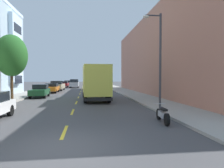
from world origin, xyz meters
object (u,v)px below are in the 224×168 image
(parked_pickup_champagne, at_px, (57,86))
(street_lamp, at_px, (158,53))
(parked_sedan_red, at_px, (64,84))
(parked_suv_sky, at_px, (98,82))
(parked_motorcycle, at_px, (163,114))
(street_tree_second, at_px, (11,56))
(parked_hatchback_forest, at_px, (40,91))
(moving_silver_sedan, at_px, (74,83))
(delivery_box_truck, at_px, (95,81))
(parked_hatchback_burgundy, at_px, (67,83))
(parked_sedan_orange, at_px, (52,88))

(parked_pickup_champagne, bearing_deg, street_lamp, -66.25)
(street_lamp, height_order, parked_sedan_red, street_lamp)
(parked_suv_sky, xyz_separation_m, parked_motorcycle, (0.43, -47.80, -0.58))
(street_lamp, relative_size, parked_pickup_champagne, 1.24)
(street_tree_second, xyz_separation_m, parked_hatchback_forest, (1.98, 3.16, -3.70))
(parked_suv_sky, height_order, parked_motorcycle, parked_suv_sky)
(parked_suv_sky, relative_size, parked_pickup_champagne, 0.90)
(street_lamp, bearing_deg, parked_motorcycle, -106.86)
(parked_suv_sky, bearing_deg, street_lamp, -87.89)
(parked_sedan_red, relative_size, moving_silver_sedan, 0.94)
(delivery_box_truck, relative_size, parked_pickup_champagne, 1.40)
(parked_pickup_champagne, relative_size, moving_silver_sedan, 1.11)
(parked_hatchback_burgundy, distance_m, parked_pickup_champagne, 21.14)
(parked_sedan_red, xyz_separation_m, moving_silver_sedan, (2.57, -3.16, 0.24))
(parked_sedan_red, xyz_separation_m, parked_hatchback_burgundy, (-0.09, 8.18, 0.01))
(parked_motorcycle, bearing_deg, parked_sedan_orange, 112.77)
(parked_motorcycle, bearing_deg, delivery_box_truck, 105.61)
(parked_pickup_champagne, bearing_deg, parked_sedan_orange, -90.83)
(parked_sedan_orange, bearing_deg, parked_pickup_champagne, 89.17)
(street_tree_second, distance_m, moving_silver_sedan, 26.24)
(parked_suv_sky, xyz_separation_m, parked_sedan_red, (-8.69, -7.82, -0.24))
(parked_motorcycle, bearing_deg, street_tree_second, 134.82)
(parked_hatchback_forest, distance_m, parked_hatchback_burgundy, 33.78)
(parked_sedan_orange, bearing_deg, street_lamp, -59.83)
(parked_hatchback_forest, bearing_deg, parked_pickup_champagne, 89.07)
(parked_pickup_champagne, bearing_deg, street_tree_second, -97.87)
(parked_sedan_red, bearing_deg, moving_silver_sedan, -50.93)
(delivery_box_truck, bearing_deg, parked_motorcycle, -74.39)
(delivery_box_truck, height_order, parked_hatchback_forest, delivery_box_truck)
(street_lamp, relative_size, parked_hatchback_forest, 1.64)
(moving_silver_sedan, bearing_deg, parked_pickup_champagne, -103.86)
(street_tree_second, relative_size, parked_motorcycle, 3.10)
(street_lamp, xyz_separation_m, parked_motorcycle, (-1.19, -3.94, -3.58))
(parked_suv_sky, bearing_deg, moving_silver_sedan, -119.16)
(street_tree_second, height_order, street_lamp, street_lamp)
(street_tree_second, relative_size, parked_sedan_red, 1.41)
(street_tree_second, xyz_separation_m, street_lamp, (12.34, -7.28, -0.46))
(parked_pickup_champagne, bearing_deg, parked_suv_sky, 67.65)
(parked_sedan_orange, bearing_deg, parked_hatchback_forest, -91.01)
(street_tree_second, xyz_separation_m, parked_sedan_orange, (2.10, 10.33, -3.70))
(parked_hatchback_forest, distance_m, parked_pickup_champagne, 12.65)
(street_tree_second, distance_m, street_lamp, 14.34)
(parked_hatchback_forest, bearing_deg, parked_sedan_red, 89.87)
(parked_motorcycle, bearing_deg, parked_hatchback_forest, 122.52)
(street_tree_second, distance_m, parked_hatchback_burgundy, 37.18)
(street_tree_second, bearing_deg, street_lamp, -30.54)
(parked_hatchback_forest, xyz_separation_m, parked_hatchback_burgundy, (-0.04, 33.78, 0.00))
(parked_hatchback_burgundy, bearing_deg, delivery_box_truck, -80.55)
(parked_hatchback_forest, bearing_deg, delivery_box_truck, -31.76)
(street_lamp, distance_m, delivery_box_truck, 8.05)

